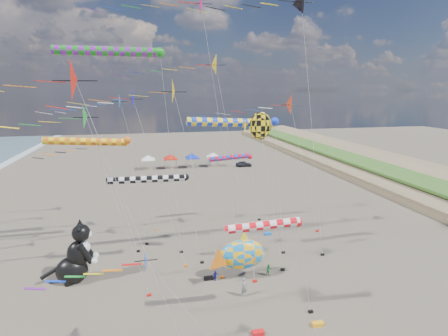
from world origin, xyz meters
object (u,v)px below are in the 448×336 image
at_px(child_green, 269,270).
at_px(child_blue, 215,276).
at_px(cat_inflatable, 74,252).
at_px(parked_car, 244,164).
at_px(fish_inflatable, 241,254).
at_px(person_adult, 244,287).

bearing_deg(child_green, child_blue, 167.62).
distance_m(child_green, child_blue, 5.26).
relative_size(cat_inflatable, child_green, 5.02).
relative_size(child_green, parked_car, 0.31).
bearing_deg(fish_inflatable, parked_car, 73.73).
bearing_deg(cat_inflatable, parked_car, 55.44).
xyz_separation_m(child_green, parked_car, (11.30, 48.22, 0.06)).
bearing_deg(cat_inflatable, child_green, -11.44).
bearing_deg(parked_car, person_adult, 168.79).
relative_size(fish_inflatable, child_blue, 6.12).
distance_m(fish_inflatable, person_adult, 3.44).
height_order(fish_inflatable, child_green, fish_inflatable).
bearing_deg(parked_car, cat_inflatable, 151.72).
bearing_deg(parked_car, fish_inflatable, 168.48).
relative_size(cat_inflatable, parked_car, 1.55).
xyz_separation_m(cat_inflatable, parked_car, (29.31, 45.08, -2.31)).
bearing_deg(person_adult, parked_car, 58.01).
height_order(fish_inflatable, child_blue, fish_inflatable).
bearing_deg(person_adult, child_blue, 106.36).
height_order(child_green, parked_car, parked_car).
distance_m(fish_inflatable, child_blue, 3.20).
bearing_deg(fish_inflatable, cat_inflatable, 168.99).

